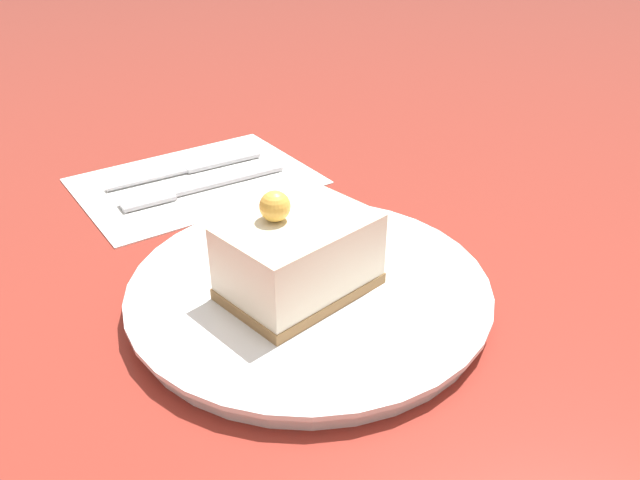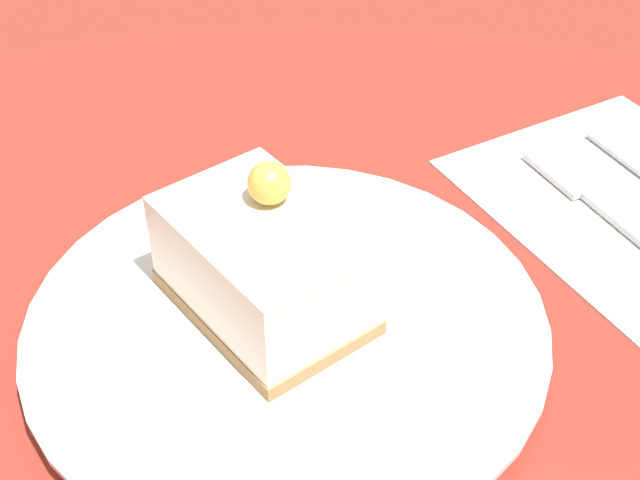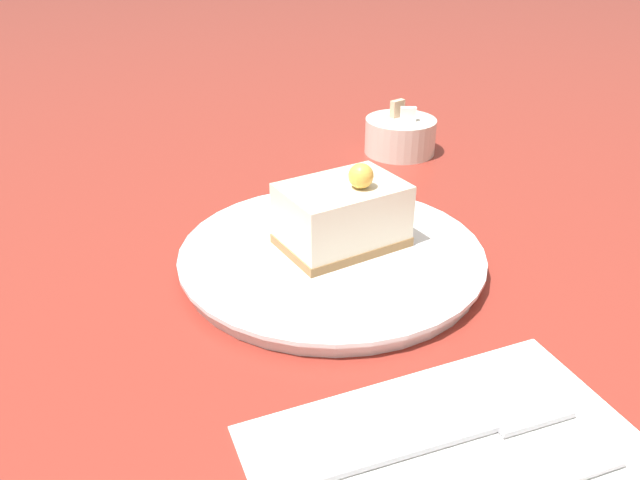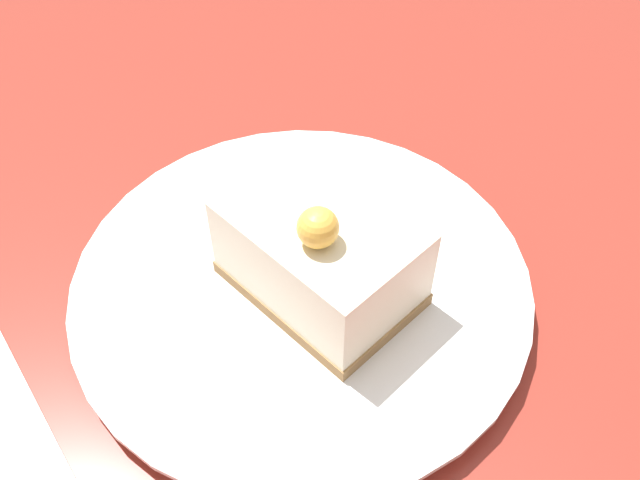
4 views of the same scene
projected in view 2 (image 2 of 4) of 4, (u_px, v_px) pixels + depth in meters
ground_plane at (247, 337)px, 0.48m from camera, size 4.00×4.00×0.00m
plate at (287, 327)px, 0.47m from camera, size 0.28×0.28×0.02m
cake_slice at (267, 267)px, 0.45m from camera, size 0.09×0.12×0.08m
fork at (607, 210)px, 0.56m from camera, size 0.02×0.18×0.00m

